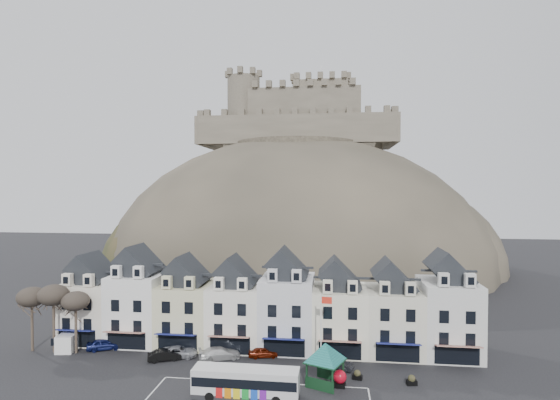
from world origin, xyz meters
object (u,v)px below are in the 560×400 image
(red_buoy, at_px, (340,378))
(car_silver, at_px, (179,352))
(car_white, at_px, (220,353))
(car_maroon, at_px, (263,352))
(bus_shelter, at_px, (325,352))
(car_black, at_px, (165,355))
(car_charcoal, at_px, (337,364))
(bus, at_px, (246,381))
(car_navy, at_px, (105,344))
(white_van, at_px, (71,340))
(flagpole, at_px, (322,328))

(red_buoy, height_order, car_silver, red_buoy)
(car_white, bearing_deg, car_maroon, -99.64)
(red_buoy, bearing_deg, car_maroon, 143.31)
(bus_shelter, xyz_separation_m, car_maroon, (-7.74, 6.80, -2.89))
(car_black, height_order, car_charcoal, car_black)
(bus_shelter, distance_m, car_maroon, 10.70)
(bus, relative_size, car_navy, 2.46)
(white_van, bearing_deg, bus_shelter, -20.53)
(car_navy, height_order, car_black, car_navy)
(white_van, bearing_deg, flagpole, -15.25)
(bus_shelter, relative_size, white_van, 1.31)
(bus, xyz_separation_m, car_white, (-5.14, 9.31, -0.93))
(bus_shelter, xyz_separation_m, car_white, (-12.94, 5.53, -2.79))
(car_black, bearing_deg, car_white, -102.85)
(bus, distance_m, car_white, 10.67)
(bus, xyz_separation_m, car_silver, (-10.34, 9.35, -1.02))
(car_silver, xyz_separation_m, car_charcoal, (19.42, -1.28, -0.02))
(bus_shelter, bearing_deg, car_white, 179.99)
(bus_shelter, relative_size, car_black, 1.64)
(car_white, bearing_deg, flagpole, -123.92)
(car_navy, bearing_deg, red_buoy, -127.36)
(red_buoy, xyz_separation_m, flagpole, (-1.97, 3.30, 4.21))
(car_white, xyz_separation_m, car_maroon, (5.20, 1.26, -0.10))
(flagpole, bearing_deg, car_charcoal, 32.86)
(car_charcoal, bearing_deg, bus_shelter, -177.72)
(car_navy, relative_size, car_maroon, 1.17)
(car_silver, bearing_deg, flagpole, -105.27)
(car_navy, height_order, car_white, car_navy)
(red_buoy, xyz_separation_m, car_maroon, (-9.28, 6.91, -0.26))
(flagpole, relative_size, car_navy, 2.06)
(car_maroon, bearing_deg, car_charcoal, -117.95)
(flagpole, xyz_separation_m, car_silver, (-17.70, 2.39, -4.45))
(car_black, distance_m, car_white, 6.63)
(bus, bearing_deg, car_navy, 153.31)
(bus, height_order, car_navy, bus)
(white_van, relative_size, car_maroon, 1.36)
(flagpole, xyz_separation_m, car_maroon, (-7.30, 3.61, -4.47))
(bus, bearing_deg, red_buoy, 21.70)
(bus_shelter, height_order, car_black, bus_shelter)
(car_black, bearing_deg, car_maroon, -101.55)
(car_silver, bearing_deg, car_maroon, -90.89)
(white_van, xyz_separation_m, car_black, (13.74, -2.50, -0.43))
(white_van, xyz_separation_m, car_charcoal, (34.47, -2.50, -0.47))
(white_van, xyz_separation_m, car_silver, (15.05, -1.22, -0.45))
(white_van, height_order, car_white, white_van)
(white_van, bearing_deg, car_navy, -8.96)
(car_black, relative_size, car_white, 0.80)
(white_van, height_order, car_charcoal, white_van)
(bus_shelter, xyz_separation_m, red_buoy, (1.53, -0.11, -2.64))
(car_navy, xyz_separation_m, car_silver, (10.40, -1.22, -0.09))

